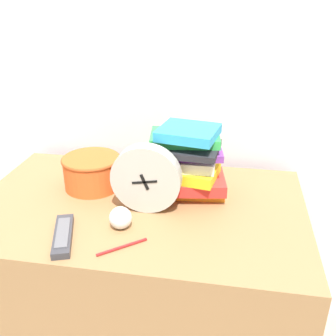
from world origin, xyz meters
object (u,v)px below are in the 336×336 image
Objects in this scene: desk_clock at (146,179)px; tv_remote at (63,235)px; pen at (122,247)px; basket at (92,171)px; book_stack at (187,162)px; crumpled_paper_ball at (120,218)px.

tv_remote is (-0.20, -0.20, -0.10)m from desk_clock.
basket is at bearing 121.24° from pen.
tv_remote reaches higher than pen.
book_stack is 1.33× the size of basket.
book_stack is at bearing 49.48° from desk_clock.
book_stack is 2.26× the size of pen.
book_stack is 0.46m from tv_remote.
basket is at bearing 151.35° from desk_clock.
basket is at bearing -178.82° from book_stack.
crumpled_paper_ball is (0.17, -0.23, -0.03)m from basket.
pen is (0.20, -0.33, -0.06)m from basket.
tv_remote is at bearing -85.49° from basket.
pen is at bearing -4.75° from tv_remote.
pen is (0.18, -0.01, -0.01)m from tv_remote.
tv_remote is 1.68× the size of pen.
desk_clock is 0.29m from tv_remote.
desk_clock is at bearing -28.65° from basket.
crumpled_paper_ball is (-0.16, -0.24, -0.08)m from book_stack.
desk_clock reaches higher than tv_remote.
desk_clock is at bearing -130.52° from book_stack.
tv_remote is at bearing -133.55° from book_stack.
pen is at bearing -111.28° from book_stack.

